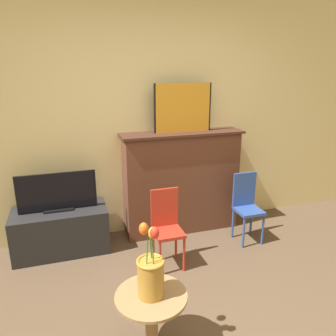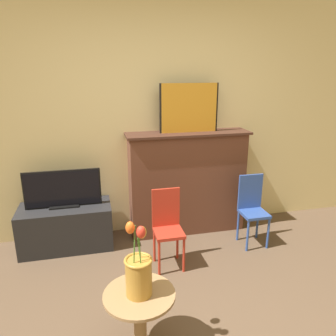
% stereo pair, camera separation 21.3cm
% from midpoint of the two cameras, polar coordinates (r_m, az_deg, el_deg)
% --- Properties ---
extents(wall_back, '(8.00, 0.06, 2.70)m').
position_cam_midpoint_polar(wall_back, '(3.62, -1.86, 9.36)').
color(wall_back, beige).
rests_on(wall_back, ground).
extents(fireplace_mantel, '(1.36, 0.35, 1.17)m').
position_cam_midpoint_polar(fireplace_mantel, '(3.73, 4.99, -2.38)').
color(fireplace_mantel, brown).
rests_on(fireplace_mantel, ground).
extents(painting, '(0.64, 0.03, 0.52)m').
position_cam_midpoint_polar(painting, '(3.55, 5.46, 10.35)').
color(painting, black).
rests_on(painting, fireplace_mantel).
extents(tv_stand, '(0.94, 0.44, 0.46)m').
position_cam_midpoint_polar(tv_stand, '(3.63, -15.64, -9.85)').
color(tv_stand, '#232326').
rests_on(tv_stand, ground).
extents(tv_monitor, '(0.76, 0.12, 0.39)m').
position_cam_midpoint_polar(tv_monitor, '(3.47, -16.19, -3.64)').
color(tv_monitor, black).
rests_on(tv_monitor, tv_stand).
extents(chair_red, '(0.27, 0.27, 0.76)m').
position_cam_midpoint_polar(chair_red, '(3.13, 1.87, -9.70)').
color(chair_red, '#B22D1E').
rests_on(chair_red, ground).
extents(chair_blue, '(0.27, 0.27, 0.76)m').
position_cam_midpoint_polar(chair_blue, '(3.65, 16.08, -6.37)').
color(chair_blue, '#2D4C99').
rests_on(chair_blue, ground).
extents(side_table, '(0.46, 0.46, 0.47)m').
position_cam_midpoint_polar(side_table, '(2.32, -2.06, -24.20)').
color(side_table, '#99754C').
rests_on(side_table, ground).
extents(vase_tulips, '(0.18, 0.19, 0.52)m').
position_cam_midpoint_polar(vase_tulips, '(2.12, -2.14, -17.67)').
color(vase_tulips, '#B78433').
rests_on(vase_tulips, side_table).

